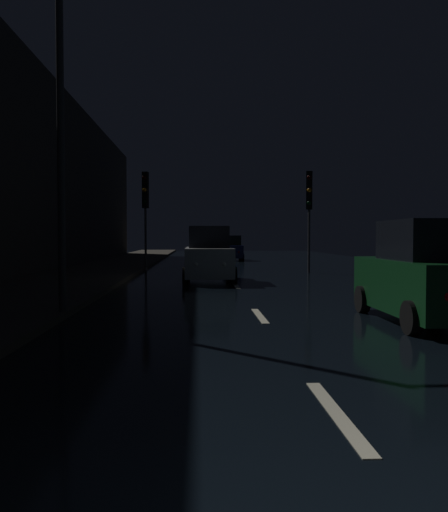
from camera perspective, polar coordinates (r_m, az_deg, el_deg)
The scene contains 10 objects.
ground at distance 26.80m, azimuth 0.17°, elevation -1.78°, with size 25.30×84.00×0.02m, color black.
sidewalk_left at distance 27.24m, azimuth -13.52°, elevation -1.60°, with size 4.40×84.00×0.15m, color #38332B.
building_facade_left at distance 24.65m, azimuth -21.19°, elevation 9.31°, with size 0.80×63.00×9.91m, color #2D2B28.
lane_centerline at distance 12.29m, azimuth 3.72°, elevation -6.24°, with size 0.16×16.20×0.01m.
traffic_light_far_right at distance 26.88m, azimuth 9.13°, elevation 6.08°, with size 0.37×0.48×5.05m.
traffic_light_far_left at distance 28.39m, azimuth -8.44°, elevation 6.12°, with size 0.35×0.48×5.20m.
streetlamp_overhead at distance 12.40m, azimuth -15.11°, elevation 16.98°, with size 1.70×0.44×7.58m.
car_approaching_headlights at distance 21.35m, azimuth -1.64°, elevation -0.02°, with size 2.03×4.39×2.21m.
car_distant_taillights at distance 40.69m, azimuth 0.80°, elevation 0.76°, with size 1.74×3.77×1.90m.
car_parked_right_near at distance 11.82m, azimuth 20.84°, elevation -1.99°, with size 1.95×4.23×2.13m.
Camera 1 is at (-1.39, -2.21, 1.78)m, focal length 37.28 mm.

